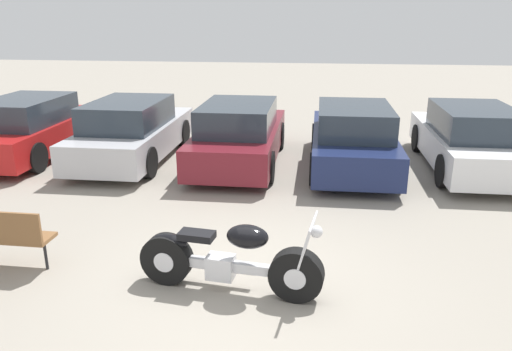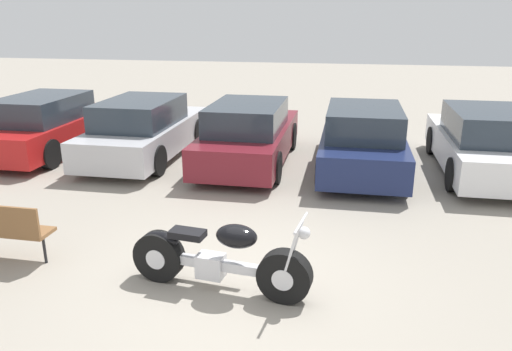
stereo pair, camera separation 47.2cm
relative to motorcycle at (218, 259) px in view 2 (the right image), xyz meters
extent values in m
plane|color=gray|center=(0.12, 0.18, -0.43)|extent=(60.00, 60.00, 0.00)
cylinder|color=black|center=(0.85, -0.11, -0.09)|extent=(0.69, 0.28, 0.66)
cylinder|color=silver|center=(0.85, -0.11, -0.09)|extent=(0.29, 0.25, 0.27)
cylinder|color=black|center=(-0.81, 0.10, -0.09)|extent=(0.69, 0.28, 0.66)
cylinder|color=silver|center=(-0.81, 0.10, -0.09)|extent=(0.29, 0.25, 0.27)
cube|color=silver|center=(0.02, -0.01, -0.08)|extent=(1.29, 0.27, 0.12)
cube|color=silver|center=(-0.10, 0.01, -0.11)|extent=(0.37, 0.28, 0.30)
ellipsoid|color=black|center=(0.25, -0.04, 0.34)|extent=(0.56, 0.40, 0.29)
cube|color=black|center=(-0.40, 0.05, 0.28)|extent=(0.47, 0.29, 0.09)
ellipsoid|color=black|center=(-0.76, 0.09, 0.15)|extent=(0.50, 0.26, 0.20)
cylinder|color=silver|center=(0.93, -0.21, 0.26)|extent=(0.22, 0.06, 0.73)
cylinder|color=silver|center=(0.95, -0.04, 0.26)|extent=(0.22, 0.06, 0.73)
cylinder|color=silver|center=(1.03, -0.14, 0.62)|extent=(0.11, 0.62, 0.03)
sphere|color=silver|center=(1.07, -0.14, 0.50)|extent=(0.15, 0.15, 0.15)
cylinder|color=silver|center=(-0.31, 0.18, -0.21)|extent=(1.28, 0.24, 0.08)
cube|color=red|center=(-5.82, 5.70, 0.09)|extent=(1.75, 4.49, 0.66)
cube|color=#28333D|center=(-5.82, 5.43, 0.71)|extent=(1.54, 2.34, 0.59)
cylinder|color=black|center=(-6.64, 7.10, -0.09)|extent=(0.20, 0.67, 0.67)
cylinder|color=black|center=(-5.01, 7.10, -0.09)|extent=(0.20, 0.67, 0.67)
cylinder|color=black|center=(-5.01, 4.31, -0.09)|extent=(0.20, 0.67, 0.67)
cube|color=#BCBCC1|center=(-3.27, 5.65, 0.09)|extent=(1.75, 4.49, 0.66)
cube|color=#28333D|center=(-3.27, 5.38, 0.71)|extent=(1.54, 2.34, 0.59)
cylinder|color=black|center=(-4.08, 7.04, -0.09)|extent=(0.20, 0.67, 0.67)
cylinder|color=black|center=(-2.46, 7.04, -0.09)|extent=(0.20, 0.67, 0.67)
cylinder|color=black|center=(-4.08, 4.26, -0.09)|extent=(0.20, 0.67, 0.67)
cylinder|color=black|center=(-2.46, 4.26, -0.09)|extent=(0.20, 0.67, 0.67)
cube|color=maroon|center=(-0.72, 5.62, 0.09)|extent=(1.75, 4.49, 0.66)
cube|color=#28333D|center=(-0.72, 5.35, 0.71)|extent=(1.54, 2.34, 0.59)
cylinder|color=black|center=(-1.53, 7.01, -0.09)|extent=(0.20, 0.67, 0.67)
cylinder|color=black|center=(0.09, 7.01, -0.09)|extent=(0.20, 0.67, 0.67)
cylinder|color=black|center=(-1.53, 4.22, -0.09)|extent=(0.20, 0.67, 0.67)
cylinder|color=black|center=(0.09, 4.22, -0.09)|extent=(0.20, 0.67, 0.67)
cube|color=#19234C|center=(1.83, 5.60, 0.09)|extent=(1.75, 4.49, 0.66)
cube|color=#28333D|center=(1.83, 5.33, 0.71)|extent=(1.54, 2.34, 0.59)
cylinder|color=black|center=(1.02, 6.99, -0.09)|extent=(0.20, 0.67, 0.67)
cylinder|color=black|center=(2.65, 6.99, -0.09)|extent=(0.20, 0.67, 0.67)
cylinder|color=black|center=(1.02, 4.21, -0.09)|extent=(0.20, 0.67, 0.67)
cylinder|color=black|center=(2.65, 4.21, -0.09)|extent=(0.20, 0.67, 0.67)
cube|color=white|center=(4.39, 5.79, 0.09)|extent=(1.75, 4.49, 0.66)
cube|color=#28333D|center=(4.39, 5.52, 0.71)|extent=(1.54, 2.34, 0.59)
cylinder|color=black|center=(3.57, 7.18, -0.09)|extent=(0.20, 0.67, 0.67)
cylinder|color=black|center=(5.20, 7.18, -0.09)|extent=(0.20, 0.67, 0.67)
cylinder|color=black|center=(3.57, 4.40, -0.09)|extent=(0.20, 0.67, 0.67)
cube|color=brown|center=(-3.21, 0.24, 0.02)|extent=(1.53, 0.42, 0.05)
cylinder|color=black|center=(-2.55, 0.23, -0.20)|extent=(0.04, 0.04, 0.45)
camera|label=1|loc=(1.03, -5.45, 2.90)|focal=35.00mm
camera|label=2|loc=(1.49, -5.38, 2.90)|focal=35.00mm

